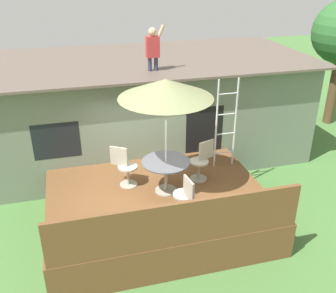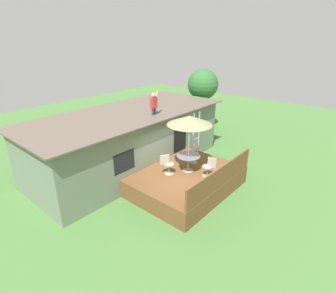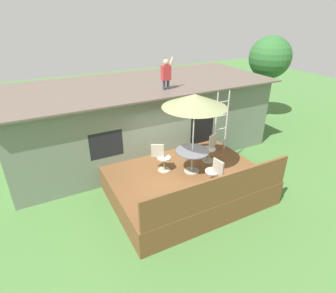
{
  "view_description": "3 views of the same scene",
  "coord_description": "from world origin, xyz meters",
  "px_view_note": "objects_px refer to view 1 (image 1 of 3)",
  "views": [
    {
      "loc": [
        -1.59,
        -7.02,
        5.43
      ],
      "look_at": [
        0.38,
        0.4,
        1.67
      ],
      "focal_mm": 41.25,
      "sensor_mm": 36.0,
      "label": 1
    },
    {
      "loc": [
        -8.33,
        -6.23,
        6.36
      ],
      "look_at": [
        -0.2,
        0.79,
        1.88
      ],
      "focal_mm": 28.43,
      "sensor_mm": 36.0,
      "label": 2
    },
    {
      "loc": [
        -4.0,
        -6.45,
        5.53
      ],
      "look_at": [
        -0.26,
        0.69,
        1.48
      ],
      "focal_mm": 29.8,
      "sensor_mm": 36.0,
      "label": 3
    }
  ],
  "objects_px": {
    "patio_umbrella": "(166,89)",
    "step_ladder": "(226,124)",
    "patio_chair_right": "(201,161)",
    "patio_chair_near": "(186,197)",
    "person_figure": "(153,46)",
    "patio_table": "(166,168)",
    "patio_chair_left": "(125,167)"
  },
  "relations": [
    {
      "from": "step_ladder",
      "to": "person_figure",
      "type": "xyz_separation_m",
      "value": [
        -1.39,
        1.51,
        1.6
      ]
    },
    {
      "from": "person_figure",
      "to": "patio_chair_near",
      "type": "bearing_deg",
      "value": -92.46
    },
    {
      "from": "step_ladder",
      "to": "patio_chair_right",
      "type": "xyz_separation_m",
      "value": [
        -0.75,
        -0.46,
        -0.64
      ]
    },
    {
      "from": "patio_table",
      "to": "patio_chair_left",
      "type": "relative_size",
      "value": 1.13
    },
    {
      "from": "patio_chair_near",
      "to": "person_figure",
      "type": "bearing_deg",
      "value": -10.38
    },
    {
      "from": "patio_umbrella",
      "to": "patio_chair_near",
      "type": "distance_m",
      "value": 2.14
    },
    {
      "from": "patio_table",
      "to": "person_figure",
      "type": "relative_size",
      "value": 0.94
    },
    {
      "from": "patio_table",
      "to": "patio_umbrella",
      "type": "height_order",
      "value": "patio_umbrella"
    },
    {
      "from": "patio_umbrella",
      "to": "step_ladder",
      "type": "height_order",
      "value": "patio_umbrella"
    },
    {
      "from": "patio_table",
      "to": "person_figure",
      "type": "distance_m",
      "value": 3.13
    },
    {
      "from": "patio_chair_left",
      "to": "patio_chair_near",
      "type": "distance_m",
      "value": 1.77
    },
    {
      "from": "person_figure",
      "to": "step_ladder",
      "type": "bearing_deg",
      "value": -47.22
    },
    {
      "from": "patio_chair_right",
      "to": "patio_chair_near",
      "type": "relative_size",
      "value": 1.0
    },
    {
      "from": "step_ladder",
      "to": "patio_umbrella",
      "type": "bearing_deg",
      "value": -154.69
    },
    {
      "from": "patio_table",
      "to": "patio_chair_near",
      "type": "bearing_deg",
      "value": -82.07
    },
    {
      "from": "patio_chair_right",
      "to": "patio_umbrella",
      "type": "bearing_deg",
      "value": 0.0
    },
    {
      "from": "patio_umbrella",
      "to": "patio_chair_right",
      "type": "distance_m",
      "value": 2.13
    },
    {
      "from": "patio_table",
      "to": "step_ladder",
      "type": "height_order",
      "value": "step_ladder"
    },
    {
      "from": "patio_table",
      "to": "person_figure",
      "type": "height_order",
      "value": "person_figure"
    },
    {
      "from": "patio_umbrella",
      "to": "person_figure",
      "type": "xyz_separation_m",
      "value": [
        0.28,
        2.3,
        0.35
      ]
    },
    {
      "from": "patio_chair_left",
      "to": "patio_chair_right",
      "type": "height_order",
      "value": "same"
    },
    {
      "from": "patio_table",
      "to": "patio_chair_left",
      "type": "distance_m",
      "value": 0.97
    },
    {
      "from": "patio_umbrella",
      "to": "step_ladder",
      "type": "distance_m",
      "value": 2.23
    },
    {
      "from": "patio_umbrella",
      "to": "patio_chair_right",
      "type": "height_order",
      "value": "patio_umbrella"
    },
    {
      "from": "patio_chair_near",
      "to": "patio_table",
      "type": "bearing_deg",
      "value": 0.0
    },
    {
      "from": "person_figure",
      "to": "patio_chair_left",
      "type": "distance_m",
      "value": 3.07
    },
    {
      "from": "patio_chair_left",
      "to": "patio_chair_right",
      "type": "relative_size",
      "value": 1.0
    },
    {
      "from": "patio_umbrella",
      "to": "patio_chair_right",
      "type": "bearing_deg",
      "value": 19.5
    },
    {
      "from": "patio_table",
      "to": "patio_chair_left",
      "type": "height_order",
      "value": "patio_chair_left"
    },
    {
      "from": "patio_table",
      "to": "step_ladder",
      "type": "relative_size",
      "value": 0.47
    },
    {
      "from": "person_figure",
      "to": "patio_chair_left",
      "type": "height_order",
      "value": "person_figure"
    },
    {
      "from": "patio_umbrella",
      "to": "patio_chair_right",
      "type": "xyz_separation_m",
      "value": [
        0.93,
        0.33,
        -1.89
      ]
    }
  ]
}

